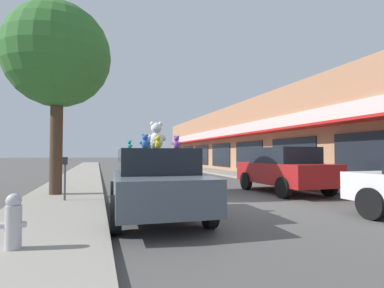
{
  "coord_description": "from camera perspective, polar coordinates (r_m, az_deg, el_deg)",
  "views": [
    {
      "loc": [
        -4.17,
        -7.81,
        1.47
      ],
      "look_at": [
        -1.31,
        1.17,
        1.8
      ],
      "focal_mm": 28.0,
      "sensor_mm": 36.0,
      "label": 1
    }
  ],
  "objects": [
    {
      "name": "storefront_row",
      "position": [
        28.77,
        21.9,
        0.76
      ],
      "size": [
        16.54,
        41.22,
        5.53
      ],
      "color": "tan",
      "rests_on": "ground_plane"
    },
    {
      "name": "teddy_bear_giant",
      "position": [
        7.54,
        -6.81,
        1.53
      ],
      "size": [
        0.51,
        0.32,
        0.7
      ],
      "rotation": [
        0.0,
        0.0,
        3.09
      ],
      "color": "white",
      "rests_on": "plush_art_car"
    },
    {
      "name": "teddy_bear_green",
      "position": [
        7.99,
        -8.35,
        0.25
      ],
      "size": [
        0.21,
        0.29,
        0.38
      ],
      "rotation": [
        0.0,
        0.0,
        4.32
      ],
      "color": "green",
      "rests_on": "plush_art_car"
    },
    {
      "name": "sidewalk_far",
      "position": [
        12.27,
        32.64,
        -8.27
      ],
      "size": [
        2.48,
        90.0,
        0.12
      ],
      "color": "gray",
      "rests_on": "ground_plane"
    },
    {
      "name": "teddy_bear_blue",
      "position": [
        7.31,
        -8.94,
        0.42
      ],
      "size": [
        0.28,
        0.18,
        0.37
      ],
      "rotation": [
        0.0,
        0.0,
        3.03
      ],
      "color": "blue",
      "rests_on": "plush_art_car"
    },
    {
      "name": "sidewalk_near",
      "position": [
        8.01,
        -25.2,
        -11.95
      ],
      "size": [
        2.48,
        90.0,
        0.12
      ],
      "color": "gray",
      "rests_on": "ground_plane"
    },
    {
      "name": "teddy_bear_purple",
      "position": [
        6.95,
        -2.99,
        0.29
      ],
      "size": [
        0.22,
        0.2,
        0.31
      ],
      "rotation": [
        0.0,
        0.0,
        2.47
      ],
      "color": "purple",
      "rests_on": "plush_art_car"
    },
    {
      "name": "teddy_bear_yellow",
      "position": [
        6.73,
        -6.54,
        0.35
      ],
      "size": [
        0.22,
        0.14,
        0.31
      ],
      "rotation": [
        0.0,
        0.0,
        3.15
      ],
      "color": "yellow",
      "rests_on": "plush_art_car"
    },
    {
      "name": "parking_meter",
      "position": [
        9.62,
        -23.05,
        -5.04
      ],
      "size": [
        0.14,
        0.1,
        1.27
      ],
      "color": "#4C4C51",
      "rests_on": "sidewalk_near"
    },
    {
      "name": "street_tree",
      "position": [
        11.69,
        -24.23,
        15.01
      ],
      "size": [
        3.56,
        3.56,
        6.55
      ],
      "color": "#473323",
      "rests_on": "sidewalk_near"
    },
    {
      "name": "teddy_bear_teal",
      "position": [
        8.12,
        -11.82,
        -0.19
      ],
      "size": [
        0.17,
        0.18,
        0.26
      ],
      "rotation": [
        0.0,
        0.0,
        2.28
      ],
      "color": "teal",
      "rests_on": "plush_art_car"
    },
    {
      "name": "plush_art_car",
      "position": [
        7.29,
        -7.25,
        -6.85
      ],
      "size": [
        2.18,
        4.82,
        1.6
      ],
      "rotation": [
        0.0,
        0.0,
        -0.04
      ],
      "color": "#4C5660",
      "rests_on": "ground_plane"
    },
    {
      "name": "fire_hydrant",
      "position": [
        5.11,
        -30.88,
        -12.5
      ],
      "size": [
        0.33,
        0.22,
        0.79
      ],
      "color": "#B2B2B7",
      "rests_on": "sidewalk_near"
    },
    {
      "name": "parked_car_far_center",
      "position": [
        12.08,
        17.07,
        -4.54
      ],
      "size": [
        2.06,
        4.23,
        1.74
      ],
      "color": "maroon",
      "rests_on": "ground_plane"
    },
    {
      "name": "ground_plane",
      "position": [
        8.98,
        10.52,
        -11.38
      ],
      "size": [
        260.0,
        260.0,
        0.0
      ],
      "primitive_type": "plane",
      "color": "#514F4C"
    }
  ]
}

